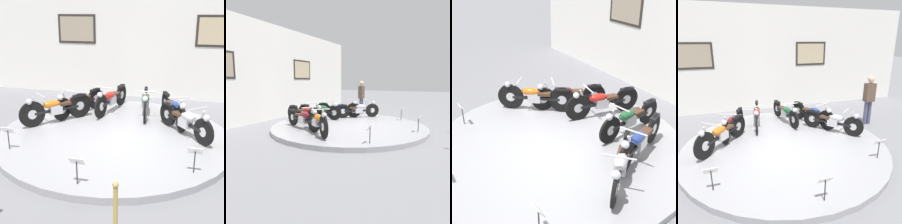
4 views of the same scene
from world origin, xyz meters
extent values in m
plane|color=slate|center=(0.00, 0.00, 0.00)|extent=(60.00, 60.00, 0.00)
cylinder|color=#99999E|center=(0.00, 0.00, 0.07)|extent=(5.56, 5.56, 0.14)
cube|color=#2D2823|center=(-2.40, 3.87, 2.33)|extent=(1.40, 0.02, 1.00)
cube|color=tan|center=(-2.40, 3.87, 2.33)|extent=(1.24, 0.02, 0.84)
cylinder|color=black|center=(-2.07, -0.19, 0.48)|extent=(0.48, 0.55, 0.68)
cylinder|color=silver|center=(-2.07, -0.19, 0.48)|extent=(0.20, 0.22, 0.24)
cylinder|color=black|center=(-1.20, 0.84, 0.48)|extent=(0.48, 0.55, 0.68)
cylinder|color=silver|center=(-1.20, 0.84, 0.48)|extent=(0.20, 0.22, 0.24)
cube|color=black|center=(-1.64, 0.33, 0.48)|extent=(0.86, 0.99, 0.07)
cube|color=silver|center=(-1.66, 0.30, 0.50)|extent=(0.36, 0.37, 0.24)
ellipsoid|color=#D16619|center=(-1.73, 0.22, 0.66)|extent=(0.48, 0.51, 0.20)
cube|color=#472D1E|center=(-1.49, 0.49, 0.62)|extent=(0.36, 0.37, 0.07)
cube|color=black|center=(-1.20, 0.84, 0.77)|extent=(0.31, 0.34, 0.06)
cylinder|color=silver|center=(-1.98, -0.07, 0.68)|extent=(0.20, 0.22, 0.54)
cylinder|color=silver|center=(-1.91, 0.01, 0.94)|extent=(0.43, 0.38, 0.03)
sphere|color=silver|center=(-2.11, -0.23, 0.82)|extent=(0.15, 0.15, 0.15)
cylinder|color=black|center=(-1.56, 0.49, 0.45)|extent=(0.28, 0.59, 0.62)
cylinder|color=silver|center=(-1.56, 0.49, 0.45)|extent=(0.14, 0.22, 0.22)
cylinder|color=black|center=(-1.05, 1.74, 0.45)|extent=(0.28, 0.59, 0.62)
cylinder|color=silver|center=(-1.05, 1.74, 0.45)|extent=(0.14, 0.22, 0.22)
cube|color=black|center=(-1.30, 1.12, 0.45)|extent=(0.53, 1.18, 0.07)
cube|color=silver|center=(-1.32, 1.08, 0.47)|extent=(0.31, 0.37, 0.24)
ellipsoid|color=maroon|center=(-1.36, 0.99, 0.63)|extent=(0.38, 0.53, 0.20)
cube|color=#472D1E|center=(-1.22, 1.32, 0.59)|extent=(0.31, 0.37, 0.07)
cube|color=black|center=(-1.05, 1.74, 0.72)|extent=(0.23, 0.37, 0.06)
cylinder|color=silver|center=(-1.50, 0.63, 0.65)|extent=(0.14, 0.25, 0.54)
cylinder|color=silver|center=(-1.46, 0.73, 0.91)|extent=(0.51, 0.23, 0.03)
sphere|color=silver|center=(-1.58, 0.44, 0.79)|extent=(0.15, 0.15, 0.15)
cylinder|color=black|center=(-0.62, 0.94, 0.47)|extent=(0.17, 0.66, 0.66)
cylinder|color=silver|center=(-0.62, 0.94, 0.47)|extent=(0.11, 0.24, 0.23)
cylinder|color=black|center=(-0.37, 2.27, 0.47)|extent=(0.17, 0.66, 0.66)
cylinder|color=silver|center=(-0.37, 2.27, 0.47)|extent=(0.11, 0.24, 0.23)
cube|color=black|center=(-0.49, 1.60, 0.47)|extent=(0.29, 1.23, 0.07)
cube|color=silver|center=(-0.50, 1.56, 0.49)|extent=(0.25, 0.35, 0.24)
ellipsoid|color=red|center=(-0.52, 1.47, 0.65)|extent=(0.30, 0.51, 0.20)
cube|color=#472D1E|center=(-0.46, 1.82, 0.61)|extent=(0.25, 0.35, 0.07)
cube|color=black|center=(-0.37, 2.27, 0.76)|extent=(0.16, 0.37, 0.06)
cylinder|color=silver|center=(-0.59, 1.09, 0.67)|extent=(0.09, 0.25, 0.54)
cylinder|color=silver|center=(-0.57, 1.19, 0.93)|extent=(0.54, 0.13, 0.03)
sphere|color=silver|center=(-0.63, 0.88, 0.81)|extent=(0.15, 0.15, 0.15)
cylinder|color=black|center=(0.59, 0.94, 0.45)|extent=(0.14, 0.62, 0.62)
cylinder|color=silver|center=(0.59, 0.94, 0.45)|extent=(0.09, 0.22, 0.22)
cylinder|color=black|center=(0.40, 2.27, 0.45)|extent=(0.14, 0.62, 0.62)
cylinder|color=silver|center=(0.40, 2.27, 0.45)|extent=(0.09, 0.22, 0.22)
cube|color=black|center=(0.49, 1.60, 0.45)|extent=(0.25, 1.24, 0.07)
cube|color=silver|center=(0.50, 1.56, 0.47)|extent=(0.24, 0.35, 0.24)
ellipsoid|color=#1E562D|center=(0.51, 1.47, 0.63)|extent=(0.29, 0.51, 0.20)
cube|color=#472D1E|center=(0.46, 1.82, 0.59)|extent=(0.24, 0.35, 0.07)
cube|color=black|center=(0.40, 2.27, 0.71)|extent=(0.15, 0.37, 0.06)
cylinder|color=silver|center=(0.57, 1.08, 0.65)|extent=(0.08, 0.25, 0.54)
cylinder|color=silver|center=(0.55, 1.19, 0.91)|extent=(0.54, 0.11, 0.03)
sphere|color=silver|center=(0.60, 0.88, 0.79)|extent=(0.15, 0.15, 0.15)
cylinder|color=black|center=(1.55, 0.49, 0.47)|extent=(0.29, 0.63, 0.65)
cylinder|color=silver|center=(1.55, 0.49, 0.47)|extent=(0.15, 0.24, 0.23)
cylinder|color=black|center=(1.05, 1.75, 0.47)|extent=(0.29, 0.63, 0.65)
cylinder|color=silver|center=(1.05, 1.75, 0.47)|extent=(0.15, 0.24, 0.23)
cube|color=black|center=(1.30, 1.12, 0.47)|extent=(0.53, 1.18, 0.07)
cube|color=silver|center=(1.32, 1.08, 0.49)|extent=(0.30, 0.37, 0.24)
ellipsoid|color=navy|center=(1.36, 0.99, 0.65)|extent=(0.38, 0.53, 0.20)
cube|color=#472D1E|center=(1.22, 1.32, 0.61)|extent=(0.30, 0.37, 0.07)
cube|color=black|center=(1.05, 1.75, 0.75)|extent=(0.23, 0.37, 0.06)
cylinder|color=silver|center=(1.50, 0.63, 0.67)|extent=(0.13, 0.25, 0.54)
cylinder|color=silver|center=(1.46, 0.73, 0.93)|extent=(0.51, 0.23, 0.03)
sphere|color=silver|center=(1.58, 0.44, 0.81)|extent=(0.15, 0.15, 0.15)
cylinder|color=black|center=(2.07, -0.19, 0.45)|extent=(0.43, 0.50, 0.61)
cylinder|color=silver|center=(2.07, -0.19, 0.45)|extent=(0.19, 0.20, 0.21)
cylinder|color=black|center=(1.20, 0.84, 0.45)|extent=(0.43, 0.50, 0.61)
cylinder|color=silver|center=(1.20, 0.84, 0.45)|extent=(0.19, 0.20, 0.21)
cube|color=black|center=(1.64, 0.33, 0.45)|extent=(0.86, 0.99, 0.07)
cube|color=silver|center=(1.66, 0.30, 0.47)|extent=(0.36, 0.37, 0.24)
ellipsoid|color=#B2B5BA|center=(1.73, 0.22, 0.63)|extent=(0.48, 0.51, 0.20)
cube|color=#472D1E|center=(1.49, 0.49, 0.59)|extent=(0.36, 0.37, 0.07)
cube|color=black|center=(1.20, 0.84, 0.70)|extent=(0.31, 0.34, 0.06)
cylinder|color=silver|center=(1.98, -0.07, 0.65)|extent=(0.20, 0.22, 0.54)
cylinder|color=silver|center=(1.91, 0.01, 0.91)|extent=(0.43, 0.37, 0.03)
sphere|color=silver|center=(2.11, -0.23, 0.79)|extent=(0.15, 0.15, 0.15)
cylinder|color=#333338|center=(-1.91, -1.50, 0.35)|extent=(0.02, 0.02, 0.42)
cube|color=white|center=(-1.91, -1.50, 0.58)|extent=(0.26, 0.11, 0.15)
cylinder|color=#333338|center=(1.91, -1.50, 0.35)|extent=(0.02, 0.02, 0.42)
cube|color=white|center=(1.91, -1.50, 0.58)|extent=(0.26, 0.11, 0.15)
camera|label=1|loc=(1.81, -6.79, 3.00)|focal=50.00mm
camera|label=2|loc=(-7.18, -3.34, 1.77)|focal=35.00mm
camera|label=3|loc=(4.92, -2.95, 3.87)|focal=50.00mm
camera|label=4|loc=(-1.61, -5.32, 2.90)|focal=35.00mm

